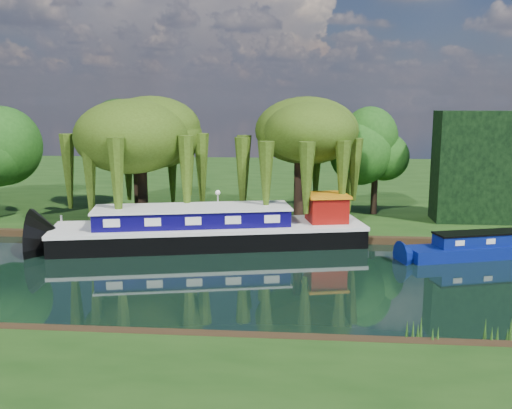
# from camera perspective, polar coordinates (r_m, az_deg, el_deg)

# --- Properties ---
(ground) EXTENTS (120.00, 120.00, 0.00)m
(ground) POSITION_cam_1_polar(r_m,az_deg,el_deg) (30.57, -7.77, -7.18)
(ground) COLOR black
(far_bank) EXTENTS (120.00, 52.00, 0.45)m
(far_bank) POSITION_cam_1_polar(r_m,az_deg,el_deg) (63.38, -0.99, 2.22)
(far_bank) COLOR #16360E
(far_bank) RESTS_ON ground
(dutch_barge) EXTENTS (20.19, 8.57, 4.16)m
(dutch_barge) POSITION_cam_1_polar(r_m,az_deg,el_deg) (36.64, -4.35, -2.50)
(dutch_barge) COLOR black
(dutch_barge) RESTS_ON ground
(narrowboat) EXTENTS (11.33, 5.06, 1.64)m
(narrowboat) POSITION_cam_1_polar(r_m,az_deg,el_deg) (37.02, 23.02, -3.88)
(narrowboat) COLOR navy
(narrowboat) RESTS_ON ground
(white_cruiser) EXTENTS (2.42, 2.12, 1.23)m
(white_cruiser) POSITION_cam_1_polar(r_m,az_deg,el_deg) (37.43, 22.99, -4.66)
(white_cruiser) COLOR silver
(white_cruiser) RESTS_ON ground
(willow_left) EXTENTS (7.11, 7.11, 8.52)m
(willow_left) POSITION_cam_1_polar(r_m,az_deg,el_deg) (40.79, -11.46, 6.60)
(willow_left) COLOR black
(willow_left) RESTS_ON far_bank
(willow_right) EXTENTS (6.67, 6.67, 8.13)m
(willow_right) POSITION_cam_1_polar(r_m,az_deg,el_deg) (40.31, 4.37, 6.35)
(willow_right) COLOR black
(willow_right) RESTS_ON far_bank
(tree_far_mid) EXTENTS (4.93, 4.93, 8.07)m
(tree_far_mid) POSITION_cam_1_polar(r_m,az_deg,el_deg) (47.68, -11.95, 6.34)
(tree_far_mid) COLOR black
(tree_far_mid) RESTS_ON far_bank
(tree_far_right) EXTENTS (4.33, 4.33, 7.08)m
(tree_far_right) POSITION_cam_1_polar(r_m,az_deg,el_deg) (44.84, 11.88, 5.22)
(tree_far_right) COLOR black
(tree_far_right) RESTS_ON far_bank
(conifer_hedge) EXTENTS (6.00, 3.00, 8.00)m
(conifer_hedge) POSITION_cam_1_polar(r_m,az_deg,el_deg) (44.41, 21.25, 3.55)
(conifer_hedge) COLOR black
(conifer_hedge) RESTS_ON far_bank
(lamppost) EXTENTS (0.36, 0.36, 2.56)m
(lamppost) POSITION_cam_1_polar(r_m,az_deg,el_deg) (39.95, -3.84, 0.61)
(lamppost) COLOR silver
(lamppost) RESTS_ON far_bank
(mooring_posts) EXTENTS (19.16, 0.16, 1.00)m
(mooring_posts) POSITION_cam_1_polar(r_m,az_deg,el_deg) (38.37, -5.77, -2.06)
(mooring_posts) COLOR silver
(mooring_posts) RESTS_ON far_bank
(reeds_near) EXTENTS (33.70, 1.50, 1.10)m
(reeds_near) POSITION_cam_1_polar(r_m,az_deg,el_deg) (22.53, 5.41, -12.14)
(reeds_near) COLOR #194913
(reeds_near) RESTS_ON ground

